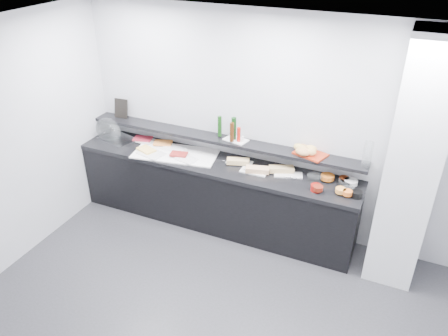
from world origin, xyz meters
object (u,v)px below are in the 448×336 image
at_px(sandwich_plate_mid, 254,172).
at_px(cloche_base, 118,140).
at_px(framed_print, 121,108).
at_px(carafe, 367,155).
at_px(bread_tray, 310,154).
at_px(condiment_tray, 236,140).

bearing_deg(sandwich_plate_mid, cloche_base, 178.03).
height_order(cloche_base, sandwich_plate_mid, cloche_base).
bearing_deg(framed_print, carafe, -5.53).
bearing_deg(cloche_base, bread_tray, 18.84).
distance_m(condiment_tray, bread_tray, 0.93).
bearing_deg(cloche_base, sandwich_plate_mid, 13.30).
relative_size(condiment_tray, carafe, 0.95).
xyz_separation_m(cloche_base, condiment_tray, (1.64, 0.19, 0.24)).
xyz_separation_m(cloche_base, bread_tray, (2.57, 0.19, 0.24)).
bearing_deg(carafe, bread_tray, 176.59).
bearing_deg(condiment_tray, carafe, 10.61).
height_order(sandwich_plate_mid, condiment_tray, condiment_tray).
bearing_deg(framed_print, cloche_base, -80.15).
xyz_separation_m(cloche_base, framed_print, (-0.06, 0.22, 0.36)).
relative_size(cloche_base, carafe, 1.63).
height_order(framed_print, condiment_tray, framed_print).
distance_m(framed_print, carafe, 3.24).
bearing_deg(condiment_tray, sandwich_plate_mid, -23.72).
bearing_deg(carafe, cloche_base, -177.30).
height_order(sandwich_plate_mid, bread_tray, bread_tray).
bearing_deg(sandwich_plate_mid, bread_tray, 20.81).
height_order(condiment_tray, carafe, carafe).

